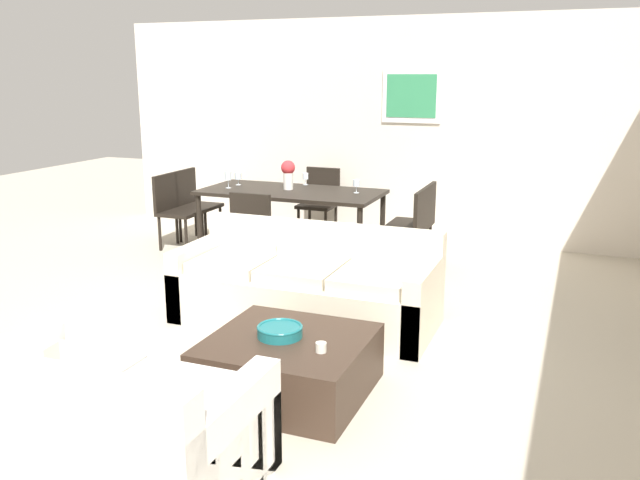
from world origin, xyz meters
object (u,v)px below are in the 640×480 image
(dining_chair_head, at_px, (320,198))
(dining_chair_foot, at_px, (256,228))
(loveseat_white, at_px, (100,429))
(dining_chair_left_near, at_px, (174,206))
(wine_glass_head, at_px, (305,177))
(sofa_beige, at_px, (307,288))
(dining_chair_right_far, at_px, (419,218))
(wine_glass_right_far, at_px, (356,183))
(dining_table, at_px, (291,196))
(wine_glass_left_far, at_px, (238,176))
(candle_jar, at_px, (321,347))
(centerpiece_vase, at_px, (288,172))
(dining_chair_left_far, at_px, (194,200))
(dining_chair_right_near, at_px, (409,226))
(wine_glass_left_near, at_px, (228,176))
(coffee_table, at_px, (289,365))
(decorative_bowl, at_px, (280,331))

(dining_chair_head, bearing_deg, dining_chair_foot, -90.00)
(loveseat_white, distance_m, dining_chair_left_near, 4.77)
(dining_chair_left_near, relative_size, wine_glass_head, 6.25)
(sofa_beige, relative_size, dining_chair_right_far, 2.44)
(wine_glass_head, height_order, wine_glass_right_far, wine_glass_right_far)
(dining_table, xyz_separation_m, wine_glass_left_far, (-0.73, 0.12, 0.17))
(dining_chair_head, relative_size, wine_glass_left_far, 6.02)
(loveseat_white, xyz_separation_m, dining_table, (-0.89, 4.38, 0.39))
(sofa_beige, relative_size, dining_chair_head, 2.44)
(candle_jar, bearing_deg, dining_chair_left_near, 135.13)
(centerpiece_vase, bearing_deg, candle_jar, -62.87)
(wine_glass_head, height_order, centerpiece_vase, centerpiece_vase)
(dining_table, distance_m, dining_chair_left_far, 1.45)
(candle_jar, relative_size, dining_chair_left_near, 0.08)
(dining_chair_right_near, bearing_deg, wine_glass_left_far, 171.15)
(dining_chair_left_far, distance_m, wine_glass_left_near, 0.85)
(sofa_beige, xyz_separation_m, dining_table, (-0.98, 1.89, 0.39))
(dining_chair_left_far, bearing_deg, coffee_table, -50.26)
(dining_chair_right_near, distance_m, centerpiece_vase, 1.57)
(dining_chair_left_far, height_order, wine_glass_left_far, wine_glass_left_far)
(coffee_table, xyz_separation_m, wine_glass_left_near, (-2.10, 3.02, 0.69))
(dining_chair_left_far, bearing_deg, wine_glass_head, 8.19)
(decorative_bowl, relative_size, dining_chair_right_far, 0.34)
(coffee_table, xyz_separation_m, dining_chair_right_near, (0.05, 2.92, 0.31))
(decorative_bowl, bearing_deg, dining_chair_right_near, 87.75)
(dining_table, distance_m, dining_chair_head, 0.91)
(dining_chair_foot, relative_size, wine_glass_left_near, 4.64)
(wine_glass_head, bearing_deg, dining_chair_head, 90.00)
(dining_chair_head, relative_size, wine_glass_right_far, 6.02)
(dining_chair_right_near, relative_size, dining_chair_left_far, 1.00)
(wine_glass_left_far, bearing_deg, centerpiece_vase, -5.59)
(dining_table, bearing_deg, dining_chair_right_near, -8.66)
(dining_chair_left_near, relative_size, wine_glass_right_far, 6.02)
(dining_table, distance_m, dining_chair_right_far, 1.45)
(dining_chair_head, distance_m, wine_glass_head, 0.58)
(dining_chair_right_near, bearing_deg, sofa_beige, -104.94)
(dining_table, xyz_separation_m, wine_glass_head, (-0.00, 0.42, 0.16))
(candle_jar, relative_size, wine_glass_left_far, 0.46)
(coffee_table, bearing_deg, wine_glass_head, 111.03)
(dining_chair_head, distance_m, dining_chair_foot, 1.78)
(dining_chair_right_far, bearing_deg, sofa_beige, -101.96)
(centerpiece_vase, bearing_deg, wine_glass_left_far, 174.41)
(wine_glass_left_near, bearing_deg, coffee_table, -55.15)
(sofa_beige, distance_m, wine_glass_head, 2.57)
(dining_chair_left_far, bearing_deg, wine_glass_right_far, -2.59)
(dining_chair_right_near, height_order, wine_glass_left_far, wine_glass_left_far)
(dining_table, distance_m, centerpiece_vase, 0.27)
(dining_chair_right_near, bearing_deg, candle_jar, -85.84)
(dining_chair_left_near, height_order, wine_glass_right_far, wine_glass_right_far)
(dining_table, bearing_deg, wine_glass_right_far, 9.21)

